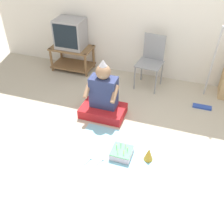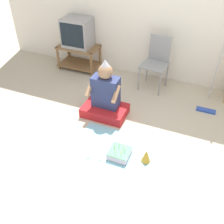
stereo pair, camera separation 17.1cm
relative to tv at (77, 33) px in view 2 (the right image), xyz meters
The scene contains 12 objects.
ground_plane 2.46m from the tv, 46.87° to the right, with size 16.00×16.00×0.00m, color #BCB29E.
wall_back 1.73m from the tv, ahead, with size 6.40×0.06×2.55m.
tv_stand 0.43m from the tv, 90.00° to the right, with size 0.75×0.44×0.44m.
tv is the anchor object (origin of this frame).
folding_chair 1.50m from the tv, ahead, with size 0.44×0.42×0.86m.
dust_mop 2.45m from the tv, ahead, with size 0.28×0.41×1.27m.
person_seated 1.58m from the tv, 47.97° to the right, with size 0.64×0.42×0.87m.
party_cloth 2.44m from the tv, 50.73° to the right, with size 1.17×0.81×0.01m.
birthday_cake 2.48m from the tv, 50.64° to the right, with size 0.25×0.25×0.15m.
party_hat_blue 2.65m from the tv, 44.46° to the right, with size 0.12×0.12×0.18m.
plastic_spoon_near 2.49m from the tv, 56.74° to the right, with size 0.07×0.14×0.01m.
plastic_spoon_far 2.44m from the tv, 60.03° to the right, with size 0.06×0.14×0.01m.
Camera 2 is at (0.66, -2.22, 2.41)m, focal length 42.00 mm.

